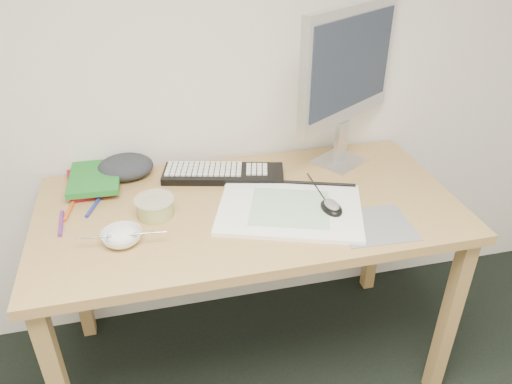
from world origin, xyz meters
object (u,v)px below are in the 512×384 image
(desk, at_px, (249,224))
(sketchpad, at_px, (290,209))
(keyboard, at_px, (223,174))
(rice_bowl, at_px, (122,237))
(monitor, at_px, (348,69))

(desk, relative_size, sketchpad, 3.01)
(keyboard, relative_size, rice_bowl, 3.64)
(desk, xyz_separation_m, monitor, (0.41, 0.22, 0.45))
(desk, height_order, rice_bowl, rice_bowl)
(rice_bowl, bearing_deg, sketchpad, 5.19)
(desk, relative_size, rice_bowl, 11.63)
(sketchpad, distance_m, rice_bowl, 0.54)
(sketchpad, xyz_separation_m, rice_bowl, (-0.54, -0.05, 0.01))
(desk, height_order, monitor, monitor)
(monitor, bearing_deg, rice_bowl, 169.44)
(sketchpad, xyz_separation_m, monitor, (0.29, 0.29, 0.36))
(monitor, bearing_deg, desk, 175.32)
(desk, bearing_deg, keyboard, 103.94)
(sketchpad, bearing_deg, keyboard, 141.07)
(keyboard, distance_m, monitor, 0.58)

